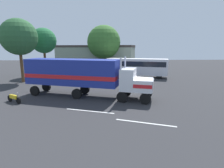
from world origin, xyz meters
name	(u,v)px	position (x,y,z in m)	size (l,w,h in m)	color
ground_plane	(134,99)	(0.00, 0.00, 0.00)	(120.00, 120.00, 0.00)	#2D2D30
lane_stripe_near	(90,111)	(-4.40, -3.50, 0.01)	(4.40, 0.16, 0.01)	silver
lane_stripe_mid	(145,123)	(-0.14, -6.17, 0.01)	(4.40, 0.16, 0.01)	silver
semi_truck	(81,74)	(-5.65, 1.39, 2.52)	(14.24, 6.67, 4.50)	silver
person_bystander	(83,84)	(-5.78, 3.69, 0.89)	(0.34, 0.46, 1.63)	#2D3347
parked_bus	(137,66)	(2.84, 14.38, 2.07)	(11.26, 5.67, 3.40)	silver
parked_car	(66,74)	(-9.77, 12.96, 0.81)	(4.69, 2.74, 1.57)	#234C8C
motorcycle	(14,98)	(-12.15, -0.75, 0.48)	(1.82, 1.24, 1.12)	black
tree_left	(44,41)	(-14.62, 17.10, 6.65)	(4.75, 4.75, 9.06)	brown
tree_center	(19,37)	(-16.07, 10.30, 6.96)	(5.49, 5.49, 9.73)	brown
tree_right	(104,42)	(-3.19, 21.17, 6.52)	(7.13, 7.13, 10.10)	brown
building_backdrop	(95,57)	(-5.27, 25.26, 3.18)	(19.32, 11.28, 5.93)	gray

